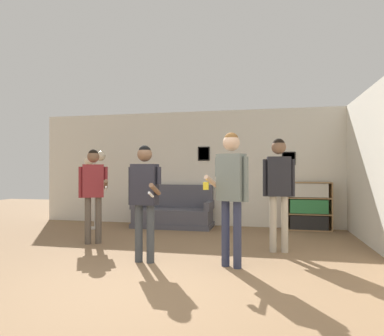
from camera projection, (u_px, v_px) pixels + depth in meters
ground_plane at (136, 294)px, 3.59m from camera, size 20.00×20.00×0.00m
wall_back at (209, 168)px, 8.10m from camera, size 8.49×0.08×2.70m
wall_right at (383, 167)px, 5.18m from camera, size 0.06×6.98×2.70m
couch at (174, 213)px, 7.86m from camera, size 1.80×0.80×0.95m
bookshelf at (308, 206)px, 7.41m from camera, size 0.96×0.30×1.04m
floor_lamp at (95, 167)px, 7.61m from camera, size 0.50×0.28×1.72m
person_player_foreground_left at (93, 186)px, 6.05m from camera, size 0.59×0.39×1.67m
person_player_foreground_center at (145, 191)px, 4.83m from camera, size 0.50×0.47×1.65m
person_watcher_holding_cup at (231, 183)px, 4.59m from camera, size 0.58×0.39×1.81m
person_spectator_near_bookshelf at (279, 181)px, 5.43m from camera, size 0.50×0.23×1.80m
bottle_on_floor at (140, 227)px, 7.23m from camera, size 0.07×0.07×0.26m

